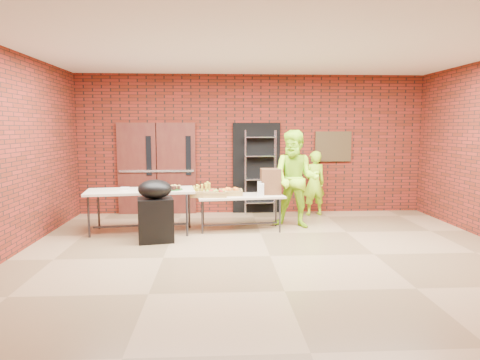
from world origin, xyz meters
name	(u,v)px	position (x,y,z in m)	size (l,w,h in m)	color
room	(271,154)	(0.00, 0.00, 1.60)	(8.08, 7.08, 3.28)	brown
double_doors	(157,169)	(-2.20, 3.44, 1.05)	(1.78, 0.12, 2.10)	#4B2015
dark_doorway	(256,168)	(0.10, 3.46, 1.05)	(1.10, 0.06, 2.10)	black
bronze_plaque	(333,146)	(1.90, 3.45, 1.55)	(0.85, 0.04, 0.70)	#392B17
wire_rack	(260,172)	(0.18, 3.32, 0.97)	(0.71, 0.24, 1.93)	silver
table_left	(141,193)	(-2.26, 1.65, 0.75)	(2.09, 1.08, 0.82)	#C6B097
table_right	(240,198)	(-0.37, 1.76, 0.62)	(1.73, 0.89, 0.68)	#C6B097
basket_bananas	(204,193)	(-1.07, 1.68, 0.75)	(0.50, 0.39, 0.15)	olive
basket_oranges	(231,192)	(-0.55, 1.80, 0.74)	(0.45, 0.35, 0.14)	olive
basket_apples	(215,194)	(-0.86, 1.63, 0.74)	(0.44, 0.35, 0.14)	olive
muffin_tray	(173,188)	(-1.66, 1.62, 0.86)	(0.37, 0.37, 0.09)	#144D18
napkin_box	(125,189)	(-2.55, 1.64, 0.85)	(0.16, 0.11, 0.05)	silver
coffee_dispenser	(271,181)	(0.24, 1.90, 0.93)	(0.38, 0.34, 0.50)	#53371C
cup_stack_front	(259,190)	(-0.01, 1.60, 0.80)	(0.08, 0.08, 0.25)	silver
cup_stack_mid	(262,190)	(0.04, 1.63, 0.81)	(0.08, 0.08, 0.25)	silver
cup_stack_back	(260,188)	(0.01, 1.84, 0.81)	(0.09, 0.09, 0.26)	silver
covered_grill	(155,211)	(-1.90, 0.99, 0.55)	(0.68, 0.61, 1.09)	black
volunteer_woman	(314,183)	(1.38, 3.10, 0.73)	(0.53, 0.35, 1.47)	#9DE819
volunteer_man	(295,179)	(0.74, 1.92, 0.97)	(0.94, 0.74, 1.94)	#9DE819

